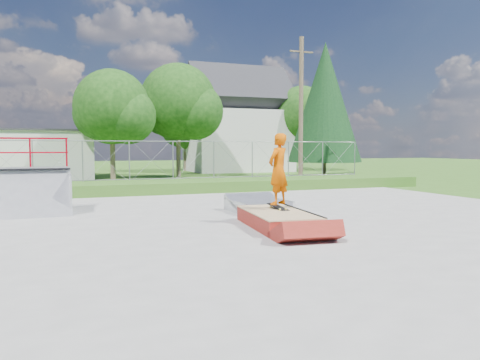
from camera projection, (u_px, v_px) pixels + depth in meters
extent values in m
plane|color=#335919|center=(263.00, 225.00, 12.09)|extent=(120.00, 120.00, 0.00)
cube|color=gray|center=(263.00, 224.00, 12.09)|extent=(20.00, 16.00, 0.04)
cube|color=#335919|center=(178.00, 186.00, 20.94)|extent=(24.00, 3.00, 0.50)
cube|color=maroon|center=(277.00, 220.00, 11.57)|extent=(1.61, 2.90, 0.39)
cube|color=#A2825C|center=(277.00, 212.00, 11.56)|extent=(1.64, 2.93, 0.03)
cube|color=black|center=(278.00, 207.00, 11.99)|extent=(0.30, 0.81, 0.13)
imported|color=#BF4B00|center=(278.00, 172.00, 11.93)|extent=(0.79, 0.71, 1.82)
cube|color=beige|center=(9.00, 155.00, 29.68)|extent=(10.00, 6.00, 3.00)
cube|color=beige|center=(238.00, 141.00, 39.35)|extent=(8.00, 6.00, 5.00)
cube|color=#27272C|center=(238.00, 101.00, 39.12)|extent=(8.40, 6.08, 6.08)
cylinder|color=brown|center=(301.00, 111.00, 25.66)|extent=(0.24, 0.24, 8.00)
cylinder|color=brown|center=(113.00, 160.00, 28.09)|extent=(0.30, 0.30, 2.45)
sphere|color=#12360E|center=(112.00, 107.00, 27.87)|extent=(4.48, 4.48, 4.48)
sphere|color=#12360E|center=(128.00, 116.00, 27.68)|extent=(3.36, 3.36, 3.36)
cylinder|color=brown|center=(178.00, 156.00, 31.54)|extent=(0.30, 0.30, 2.80)
sphere|color=#12360E|center=(178.00, 102.00, 31.28)|extent=(5.12, 5.12, 5.12)
sphere|color=#12360E|center=(194.00, 111.00, 31.07)|extent=(3.84, 3.84, 3.84)
cylinder|color=brown|center=(301.00, 156.00, 39.34)|extent=(0.30, 0.30, 2.62)
sphere|color=#12360E|center=(302.00, 115.00, 39.10)|extent=(4.80, 4.80, 4.80)
sphere|color=#12360E|center=(315.00, 122.00, 38.90)|extent=(3.60, 3.60, 3.60)
cylinder|color=brown|center=(186.00, 158.00, 39.91)|extent=(0.30, 0.30, 2.10)
sphere|color=#12360E|center=(185.00, 126.00, 39.72)|extent=(3.84, 3.84, 3.84)
sphere|color=#12360E|center=(195.00, 132.00, 39.56)|extent=(2.88, 2.88, 2.88)
cylinder|color=brown|center=(324.00, 168.00, 32.15)|extent=(0.28, 0.28, 1.20)
cone|color=black|center=(325.00, 103.00, 31.84)|extent=(5.04, 5.04, 8.10)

